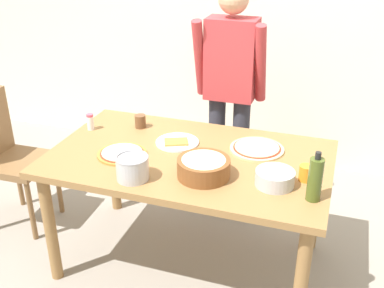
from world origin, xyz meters
TOP-DOWN VIEW (x-y plane):
  - ground at (0.00, 0.00)m, footprint 8.00×8.00m
  - wall_back at (0.00, 1.60)m, footprint 5.60×0.10m
  - dining_table at (0.00, 0.00)m, footprint 1.60×0.96m
  - person_cook at (0.04, 0.76)m, footprint 0.49×0.25m
  - chair_wooden_left at (-1.32, 0.04)m, footprint 0.41×0.41m
  - pizza_raw_on_board at (0.35, 0.19)m, footprint 0.32×0.32m
  - pizza_cooked_on_tray at (-0.37, -0.12)m, footprint 0.28×0.28m
  - plate_with_slice at (-0.12, 0.13)m, footprint 0.26×0.26m
  - popcorn_bowl at (0.15, -0.20)m, footprint 0.28×0.28m
  - mixing_bowl_steel at (0.52, -0.17)m, footprint 0.20×0.20m
  - olive_oil_bottle at (0.72, -0.24)m, footprint 0.07×0.07m
  - steel_pot at (-0.19, -0.34)m, footprint 0.17×0.17m
  - cup_orange at (0.66, -0.07)m, footprint 0.07×0.07m
  - cup_small_brown at (-0.43, 0.27)m, footprint 0.07×0.07m
  - salt_shaker at (-0.72, 0.14)m, footprint 0.04×0.04m

SIDE VIEW (x-z plane):
  - ground at x=0.00m, z-range 0.00..0.00m
  - chair_wooden_left at x=-1.32m, z-range 0.07..1.02m
  - dining_table at x=0.00m, z-range 0.29..1.05m
  - plate_with_slice at x=-0.12m, z-range 0.76..0.78m
  - pizza_cooked_on_tray at x=-0.37m, z-range 0.76..0.78m
  - pizza_raw_on_board at x=0.35m, z-range 0.76..0.78m
  - mixing_bowl_steel at x=0.52m, z-range 0.76..0.84m
  - cup_orange at x=0.66m, z-range 0.76..0.84m
  - cup_small_brown at x=-0.43m, z-range 0.76..0.84m
  - salt_shaker at x=-0.72m, z-range 0.76..0.87m
  - popcorn_bowl at x=0.15m, z-range 0.76..0.88m
  - steel_pot at x=-0.19m, z-range 0.76..0.89m
  - olive_oil_bottle at x=0.72m, z-range 0.75..1.00m
  - person_cook at x=0.04m, z-range 0.13..1.75m
  - wall_back at x=0.00m, z-range 0.00..2.60m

